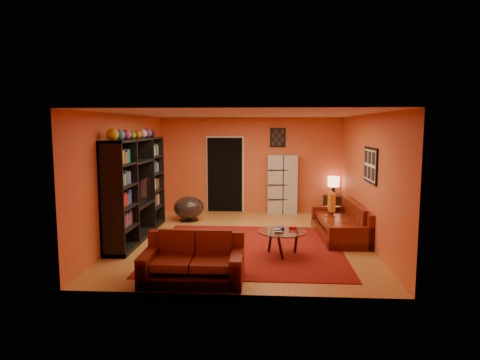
# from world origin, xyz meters

# --- Properties ---
(floor) EXTENTS (6.00, 6.00, 0.00)m
(floor) POSITION_xyz_m (0.00, 0.00, 0.00)
(floor) COLOR #9A662F
(floor) RESTS_ON ground
(ceiling) EXTENTS (6.00, 6.00, 0.00)m
(ceiling) POSITION_xyz_m (0.00, 0.00, 2.60)
(ceiling) COLOR white
(ceiling) RESTS_ON wall_back
(wall_back) EXTENTS (6.00, 0.00, 6.00)m
(wall_back) POSITION_xyz_m (0.00, 3.00, 1.30)
(wall_back) COLOR #CD522D
(wall_back) RESTS_ON floor
(wall_front) EXTENTS (6.00, 0.00, 6.00)m
(wall_front) POSITION_xyz_m (0.00, -3.00, 1.30)
(wall_front) COLOR #CD522D
(wall_front) RESTS_ON floor
(wall_left) EXTENTS (0.00, 6.00, 6.00)m
(wall_left) POSITION_xyz_m (-2.50, 0.00, 1.30)
(wall_left) COLOR #CD522D
(wall_left) RESTS_ON floor
(wall_right) EXTENTS (0.00, 6.00, 6.00)m
(wall_right) POSITION_xyz_m (2.50, 0.00, 1.30)
(wall_right) COLOR #CD522D
(wall_right) RESTS_ON floor
(rug) EXTENTS (3.60, 3.60, 0.01)m
(rug) POSITION_xyz_m (0.10, -0.70, 0.01)
(rug) COLOR #580C0A
(rug) RESTS_ON floor
(doorway) EXTENTS (0.95, 0.10, 2.04)m
(doorway) POSITION_xyz_m (-0.70, 2.96, 1.02)
(doorway) COLOR black
(doorway) RESTS_ON floor
(wall_art_right) EXTENTS (0.03, 1.00, 0.70)m
(wall_art_right) POSITION_xyz_m (2.48, -0.30, 1.60)
(wall_art_right) COLOR black
(wall_art_right) RESTS_ON wall_right
(wall_art_back) EXTENTS (0.42, 0.03, 0.52)m
(wall_art_back) POSITION_xyz_m (0.75, 2.98, 2.05)
(wall_art_back) COLOR black
(wall_art_back) RESTS_ON wall_back
(entertainment_unit) EXTENTS (0.45, 3.00, 2.10)m
(entertainment_unit) POSITION_xyz_m (-2.27, 0.00, 1.05)
(entertainment_unit) COLOR black
(entertainment_unit) RESTS_ON floor
(tv) EXTENTS (0.93, 0.12, 0.53)m
(tv) POSITION_xyz_m (-2.23, -0.03, 0.99)
(tv) COLOR black
(tv) RESTS_ON entertainment_unit
(sofa) EXTENTS (1.03, 2.30, 0.85)m
(sofa) POSITION_xyz_m (2.14, 0.34, 0.28)
(sofa) COLOR #4D120A
(sofa) RESTS_ON rug
(loveseat) EXTENTS (1.54, 0.93, 0.85)m
(loveseat) POSITION_xyz_m (-0.65, -2.42, 0.28)
(loveseat) COLOR #4D120A
(loveseat) RESTS_ON rug
(throw_pillow) EXTENTS (0.12, 0.42, 0.42)m
(throw_pillow) POSITION_xyz_m (1.95, 1.05, 0.63)
(throw_pillow) COLOR orange
(throw_pillow) RESTS_ON sofa
(coffee_table) EXTENTS (0.89, 0.89, 0.45)m
(coffee_table) POSITION_xyz_m (0.75, -1.09, 0.41)
(coffee_table) COLOR silver
(coffee_table) RESTS_ON floor
(storage_cabinet) EXTENTS (0.82, 0.42, 1.59)m
(storage_cabinet) POSITION_xyz_m (0.90, 2.80, 0.79)
(storage_cabinet) COLOR #B1AFA4
(storage_cabinet) RESTS_ON floor
(bowl_chair) EXTENTS (0.75, 0.75, 0.61)m
(bowl_chair) POSITION_xyz_m (-1.49, 1.68, 0.33)
(bowl_chair) COLOR black
(bowl_chair) RESTS_ON floor
(side_table) EXTENTS (0.50, 0.50, 0.50)m
(side_table) POSITION_xyz_m (2.25, 2.74, 0.25)
(side_table) COLOR black
(side_table) RESTS_ON floor
(table_lamp) EXTENTS (0.31, 0.31, 0.52)m
(table_lamp) POSITION_xyz_m (2.25, 2.74, 0.87)
(table_lamp) COLOR black
(table_lamp) RESTS_ON side_table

